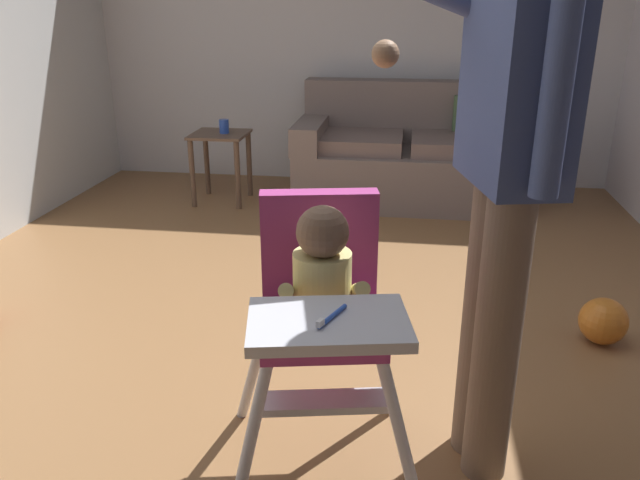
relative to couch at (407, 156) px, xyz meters
name	(u,v)px	position (x,y,z in m)	size (l,w,h in m)	color
ground	(287,362)	(-0.47, -2.38, -0.38)	(5.75, 7.33, 0.10)	olive
wall_far	(354,11)	(-0.47, 0.52, 1.02)	(4.95, 0.06, 2.71)	silver
couch	(407,156)	(0.00, 0.00, 0.00)	(1.63, 0.86, 0.86)	slate
high_chair	(322,295)	(-0.22, -3.05, 0.29)	(0.71, 0.80, 0.91)	silver
adult_standing	(507,163)	(0.28, -2.94, 0.68)	(0.58, 0.50, 1.77)	#715E4D
toy_ball	(603,321)	(0.90, -2.09, -0.23)	(0.21, 0.21, 0.21)	orange
side_table	(221,152)	(-1.38, -0.27, 0.05)	(0.40, 0.40, 0.52)	brown
sippy_cup	(224,126)	(-1.34, -0.27, 0.24)	(0.07, 0.07, 0.10)	#284CB7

